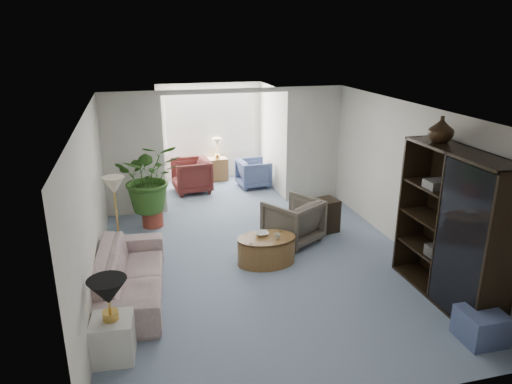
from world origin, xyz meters
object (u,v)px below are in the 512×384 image
object	(u,v)px
coffee_cup	(277,236)
sunroom_table	(218,169)
cabinet_urn	(441,129)
side_table_dark	(323,216)
framed_picture	(418,157)
sunroom_chair_maroon	(191,176)
wingback_chair	(293,221)
ottoman	(481,326)
table_lamp	(108,292)
sunroom_chair_blue	(254,173)
floor_lamp	(114,185)
end_table	(113,338)
coffee_table	(266,250)
coffee_bowl	(262,234)
sofa	(130,275)
plant_pot	(153,218)
entertainment_cabinet	(452,227)

from	to	relation	value
coffee_cup	sunroom_table	distance (m)	4.80
cabinet_urn	side_table_dark	bearing A→B (deg)	110.09
framed_picture	sunroom_chair_maroon	size ratio (longest dim) A/B	0.59
wingback_chair	ottoman	xyz separation A→B (m)	(1.28, -3.31, -0.20)
table_lamp	wingback_chair	world-z (taller)	table_lamp
table_lamp	wingback_chair	xyz separation A→B (m)	(3.01, 2.53, -0.46)
sunroom_chair_blue	table_lamp	bearing A→B (deg)	146.95
floor_lamp	sunroom_chair_maroon	xyz separation A→B (m)	(1.59, 3.11, -0.86)
end_table	wingback_chair	xyz separation A→B (m)	(3.01, 2.53, 0.14)
side_table_dark	wingback_chair	bearing A→B (deg)	-156.80
coffee_table	coffee_bowl	xyz separation A→B (m)	(-0.05, 0.10, 0.25)
table_lamp	floor_lamp	size ratio (longest dim) A/B	1.22
sofa	wingback_chair	bearing A→B (deg)	-62.71
coffee_cup	cabinet_urn	size ratio (longest dim) A/B	0.26
ottoman	sunroom_chair_blue	bearing A→B (deg)	100.17
framed_picture	side_table_dark	xyz separation A→B (m)	(-1.00, 1.31, -1.39)
sunroom_chair_maroon	floor_lamp	bearing A→B (deg)	-31.76
sofa	coffee_cup	size ratio (longest dim) A/B	24.00
table_lamp	coffee_table	bearing A→B (deg)	38.30
cabinet_urn	plant_pot	size ratio (longest dim) A/B	0.90
end_table	ottoman	size ratio (longest dim) A/B	1.04
coffee_bowl	cabinet_urn	world-z (taller)	cabinet_urn
wingback_chair	entertainment_cabinet	distance (m)	2.82
coffee_table	ottoman	world-z (taller)	coffee_table
wingback_chair	framed_picture	bearing A→B (deg)	117.81
wingback_chair	side_table_dark	size ratio (longest dim) A/B	1.40
plant_pot	sunroom_table	bearing A→B (deg)	56.67
coffee_bowl	plant_pot	bearing A→B (deg)	130.43
framed_picture	entertainment_cabinet	xyz separation A→B (m)	(-0.23, -1.30, -0.64)
sunroom_chair_maroon	sunroom_chair_blue	bearing A→B (deg)	85.27
end_table	wingback_chair	world-z (taller)	wingback_chair
framed_picture	sunroom_table	size ratio (longest dim) A/B	0.88
coffee_cup	entertainment_cabinet	xyz separation A→B (m)	(2.00, -1.52, 0.57)
ottoman	sunroom_table	world-z (taller)	sunroom_table
table_lamp	cabinet_urn	bearing A→B (deg)	9.15
end_table	sunroom_table	xyz separation A→B (m)	(2.37, 6.54, 0.03)
sofa	coffee_bowl	bearing A→B (deg)	-69.65
coffee_cup	end_table	bearing A→B (deg)	-144.94
floor_lamp	sunroom_table	distance (m)	4.62
entertainment_cabinet	plant_pot	distance (m)	5.40
coffee_table	ottoman	size ratio (longest dim) A/B	1.94
table_lamp	floor_lamp	world-z (taller)	floor_lamp
sofa	sunroom_chair_blue	distance (m)	5.31
coffee_table	sunroom_chair_maroon	xyz separation A→B (m)	(-0.71, 3.95, 0.16)
table_lamp	floor_lamp	xyz separation A→B (m)	(0.03, 2.68, 0.39)
sofa	cabinet_urn	distance (m)	4.76
cabinet_urn	sunroom_chair_blue	xyz separation A→B (m)	(-1.37, 5.07, -1.97)
plant_pot	coffee_cup	bearing A→B (deg)	-49.11
plant_pot	cabinet_urn	bearing A→B (deg)	-39.33
sunroom_chair_maroon	sunroom_table	world-z (taller)	sunroom_chair_maroon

